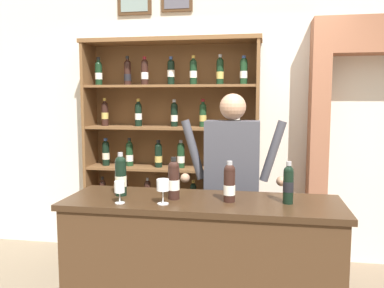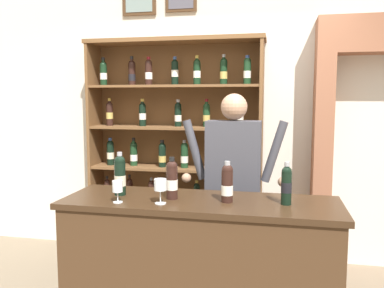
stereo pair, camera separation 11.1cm
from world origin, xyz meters
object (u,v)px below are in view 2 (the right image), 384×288
Objects in this scene: tasting_bottle_rosso at (227,183)px; tasting_bottle_brunello at (286,184)px; tasting_counter at (200,269)px; tasting_bottle_super_tuscan at (120,175)px; wine_glass_left at (160,186)px; tasting_bottle_prosecco at (172,179)px; wine_shelf at (175,146)px; wine_glass_spare at (118,188)px; shopkeeper at (233,171)px.

tasting_bottle_brunello is (0.38, 0.02, 0.01)m from tasting_bottle_rosso.
tasting_counter is 0.84m from tasting_bottle_brunello.
tasting_bottle_super_tuscan reaches higher than wine_glass_left.
tasting_bottle_prosecco is 0.38m from tasting_bottle_rosso.
wine_shelf is 8.04× the size of tasting_bottle_brunello.
tasting_bottle_brunello is at bearing 9.68° from wine_glass_spare.
wine_glass_spare is (0.00, -1.54, -0.10)m from wine_shelf.
wine_shelf is 1.32× the size of shopkeeper.
tasting_bottle_super_tuscan is 1.15m from tasting_bottle_brunello.
wine_glass_spare is (-0.52, -0.18, 0.58)m from tasting_counter.
wine_shelf reaches higher than wine_glass_spare.
wine_glass_left is (-0.04, -0.14, -0.02)m from tasting_bottle_prosecco.
tasting_bottle_brunello is (0.57, 0.00, 0.62)m from tasting_counter.
tasting_bottle_brunello is (1.08, -1.35, -0.06)m from wine_shelf.
tasting_bottle_prosecco is at bearing -179.00° from tasting_bottle_brunello.
wine_glass_left is at bearing -105.96° from tasting_bottle_prosecco.
tasting_bottle_brunello reaches higher than wine_glass_spare.
tasting_bottle_super_tuscan is 2.09× the size of wine_glass_spare.
tasting_counter is 0.86m from tasting_bottle_super_tuscan.
tasting_counter is 12.77× the size of wine_glass_spare.
tasting_bottle_prosecco is at bearing -117.36° from shopkeeper.
tasting_counter is at bearing 2.93° from tasting_bottle_prosecco.
tasting_counter is 0.64m from tasting_bottle_rosso.
wine_glass_left is (-0.39, -0.81, 0.04)m from shopkeeper.
tasting_bottle_rosso is 1.66× the size of wine_glass_left.
shopkeeper is 6.09× the size of tasting_bottle_brunello.
tasting_counter is at bearing -2.40° from tasting_bottle_super_tuscan.
wine_shelf is 15.27× the size of wine_glass_spare.
tasting_bottle_super_tuscan is at bearing 153.21° from wine_glass_left.
wine_glass_left is (0.28, 0.03, 0.02)m from wine_glass_spare.
tasting_bottle_super_tuscan is (-0.58, 0.02, 0.63)m from tasting_counter.
shopkeeper is at bearing 64.50° from wine_glass_left.
tasting_bottle_rosso is (0.03, -0.67, 0.05)m from shopkeeper.
wine_shelf reaches higher than tasting_bottle_prosecco.
tasting_bottle_prosecco is 1.75× the size of wine_glass_left.
shopkeeper reaches higher than tasting_bottle_brunello.
tasting_bottle_rosso is at bearing 17.75° from wine_glass_left.
tasting_bottle_super_tuscan reaches higher than wine_glass_spare.
tasting_bottle_rosso reaches higher than tasting_counter.
wine_glass_spare is at bearing -89.90° from wine_shelf.
tasting_bottle_rosso is at bearing -87.20° from shopkeeper.
tasting_bottle_super_tuscan reaches higher than tasting_bottle_brunello.
tasting_bottle_prosecco is (0.33, -1.36, -0.06)m from wine_shelf.
tasting_bottle_prosecco is (0.39, -0.03, -0.01)m from tasting_bottle_super_tuscan.
tasting_counter is 6.10× the size of tasting_bottle_super_tuscan.
tasting_counter is 0.80m from wine_glass_spare.
wine_shelf is at bearing 87.31° from tasting_bottle_super_tuscan.
tasting_bottle_brunello is at bearing 3.18° from tasting_bottle_rosso.
wine_shelf is 1.54m from tasting_bottle_rosso.
wine_glass_left is (0.35, -0.18, -0.02)m from tasting_bottle_super_tuscan.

